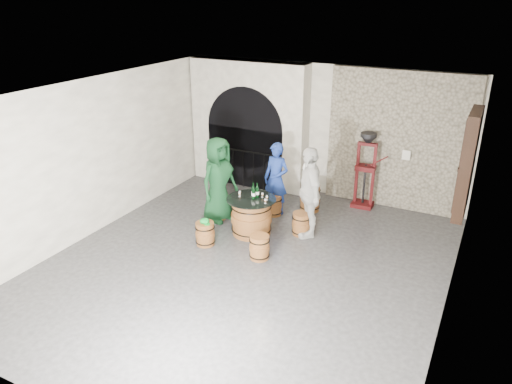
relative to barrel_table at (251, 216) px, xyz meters
The scene contains 31 objects.
ground 1.35m from the barrel_table, 67.34° to the right, with size 8.00×8.00×0.00m, color #2C2C2E.
wall_back 3.10m from the barrel_table, 79.96° to the left, with size 8.00×8.00×0.00m, color silver.
wall_front 5.35m from the barrel_table, 84.53° to the right, with size 8.00×8.00×0.00m, color silver.
wall_left 3.45m from the barrel_table, 158.37° to the right, with size 8.00×8.00×0.00m, color silver.
wall_right 4.34m from the barrel_table, 16.59° to the right, with size 8.00×8.00×0.00m, color silver.
ceiling 3.09m from the barrel_table, 67.34° to the right, with size 8.00×8.00×0.00m, color beige.
stone_facing_panel 3.78m from the barrel_table, 50.12° to the left, with size 3.20×0.12×3.18m, color gray.
arched_opening 3.14m from the barrel_table, 118.84° to the left, with size 3.10×0.60×3.19m.
shuttered_window 4.30m from the barrel_table, 17.32° to the left, with size 0.23×1.10×2.00m.
barrel_table is the anchor object (origin of this frame).
barrel_stool_left 1.06m from the barrel_table, 163.30° to the left, with size 0.40×0.40×0.48m.
barrel_stool_far 1.06m from the barrel_table, 89.11° to the left, with size 0.40×0.40×0.48m.
barrel_stool_right 1.06m from the barrel_table, 25.22° to the left, with size 0.40×0.40×0.48m.
barrel_stool_near_right 1.06m from the barrel_table, 53.96° to the right, with size 0.40×0.40×0.48m.
barrel_stool_near_left 1.06m from the barrel_table, 125.23° to the right, with size 0.40×0.40×0.48m.
green_cap 1.05m from the barrel_table, 125.01° to the right, with size 0.23×0.19×0.10m.
person_green 1.14m from the barrel_table, 163.30° to the left, with size 0.93×0.60×1.90m, color #0F381C.
person_blue 1.25m from the barrel_table, 89.11° to the left, with size 0.61×0.40×1.67m, color navy.
person_white 1.31m from the barrel_table, 25.22° to the left, with size 1.13×0.47×1.92m, color silver.
wine_bottle_left 0.54m from the barrel_table, 87.84° to the left, with size 0.08×0.08×0.32m.
wine_bottle_center 0.54m from the barrel_table, 12.85° to the left, with size 0.08×0.08×0.32m.
wine_bottle_right 0.55m from the barrel_table, 55.19° to the left, with size 0.08×0.08×0.32m.
tasting_glass_a 0.52m from the barrel_table, behind, with size 0.05×0.05×0.10m, color #BD6A24, non-canonical shape.
tasting_glass_b 0.56m from the barrel_table, 14.08° to the left, with size 0.05×0.05×0.10m, color #BD6A24, non-canonical shape.
tasting_glass_c 0.51m from the barrel_table, 112.17° to the left, with size 0.05×0.05×0.10m, color #BD6A24, non-canonical shape.
tasting_glass_d 0.51m from the barrel_table, 44.83° to the left, with size 0.05×0.05×0.10m, color #BD6A24, non-canonical shape.
tasting_glass_e 0.58m from the barrel_table, 12.90° to the right, with size 0.05×0.05×0.10m, color #BD6A24, non-canonical shape.
tasting_glass_f 0.54m from the barrel_table, behind, with size 0.05×0.05×0.10m, color #BD6A24, non-canonical shape.
side_barrel 1.79m from the barrel_table, 67.89° to the left, with size 0.47×0.47×0.63m.
corking_press 3.05m from the barrel_table, 54.91° to the left, with size 0.74×0.42×1.80m.
control_box 3.81m from the barrel_table, 46.34° to the left, with size 0.18×0.10×0.22m, color silver.
Camera 1 is at (3.76, -6.90, 4.77)m, focal length 34.00 mm.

